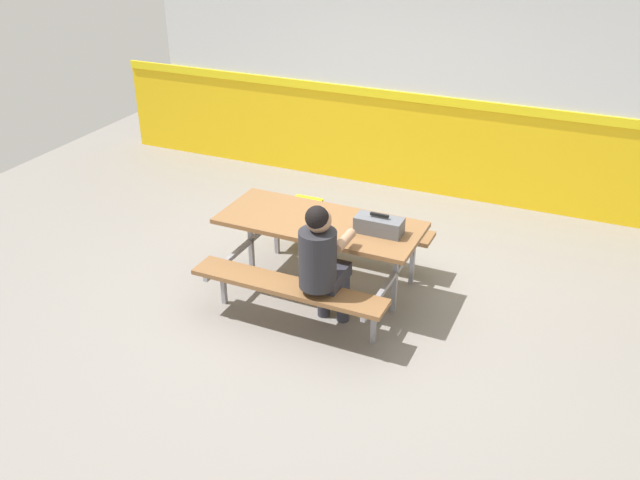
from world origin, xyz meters
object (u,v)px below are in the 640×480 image
picnic_table_main (320,238)px  student_nearer (322,259)px  toolbox_grey (379,225)px  backpack_dark (307,219)px

picnic_table_main → student_nearer: size_ratio=1.48×
picnic_table_main → student_nearer: bearing=-64.9°
student_nearer → toolbox_grey: 0.63m
picnic_table_main → backpack_dark: (-0.56, 0.95, -0.36)m
picnic_table_main → student_nearer: student_nearer is taller
student_nearer → backpack_dark: size_ratio=2.74×
toolbox_grey → backpack_dark: (-1.11, 0.96, -0.60)m
toolbox_grey → picnic_table_main: bearing=179.3°
student_nearer → toolbox_grey: student_nearer is taller
toolbox_grey → backpack_dark: 1.58m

